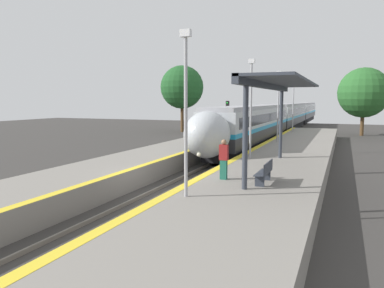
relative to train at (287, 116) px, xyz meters
The scene contains 16 objects.
ground_plane 39.10m from the train, 90.00° to the right, with size 120.00×120.00×0.00m, color #383533.
rail_left 39.10m from the train, 91.06° to the right, with size 0.08×90.00×0.15m, color slate.
rail_right 39.10m from the train, 88.94° to the right, with size 0.08×90.00×0.15m, color slate.
train is the anchor object (origin of this frame).
platform_right 39.30m from the train, 83.74° to the right, with size 5.15×64.00×1.05m.
platform_left 39.25m from the train, 95.41° to the right, with size 3.98×64.00×1.05m.
platform_bench 39.73m from the train, 83.16° to the right, with size 0.44×1.70×0.89m.
person_waiting 39.42m from the train, 85.71° to the right, with size 0.36×0.22×1.69m.
railway_signal 22.26m from the train, 95.33° to the right, with size 0.28×0.28×4.32m.
lamppost_near 42.64m from the train, 86.51° to the right, with size 0.36×0.20×5.63m.
lamppost_mid 33.23m from the train, 85.51° to the right, with size 0.36×0.20×5.63m.
lamppost_far 23.84m from the train, 83.73° to the right, with size 0.36×0.20×5.63m.
lamppost_farthest 14.54m from the train, 79.61° to the right, with size 0.36×0.20×5.63m.
station_canopy 36.94m from the train, 82.55° to the right, with size 2.02×11.33×4.20m.
background_tree_left 15.34m from the train, 153.96° to the right, with size 5.93×5.93×9.14m.
background_tree_right 10.63m from the train, 18.71° to the right, with size 6.14×6.14×8.38m.
Camera 1 is at (7.56, -15.11, 4.35)m, focal length 35.00 mm.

